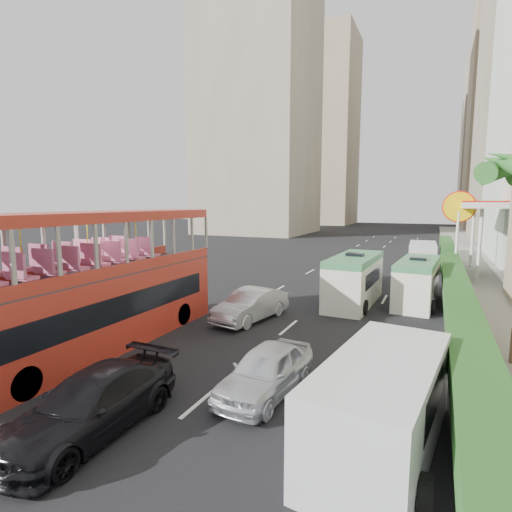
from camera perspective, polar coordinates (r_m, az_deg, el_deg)
The scene contains 18 objects.
ground_plane at distance 13.17m, azimuth -1.24°, elevation -16.49°, with size 200.00×200.00×0.00m, color black.
double_decker_bus at distance 15.84m, azimuth -21.30°, elevation -3.27°, with size 2.50×11.00×5.06m, color #AF2C1E.
car_silver_lane_a at distance 18.65m, azimuth -0.74°, elevation -9.14°, with size 1.50×4.31×1.42m, color silver.
car_silver_lane_b at distance 12.02m, azimuth 1.46°, elevation -18.97°, with size 1.60×3.97×1.35m, color silver.
car_black at distance 11.04m, azimuth -22.20°, elevation -22.15°, with size 1.94×4.78×1.39m, color black.
van_asset at distance 27.54m, azimuth 14.60°, elevation -3.88°, with size 2.11×4.58×1.27m, color silver.
minibus_near at distance 21.90m, azimuth 13.85°, elevation -3.34°, with size 1.95×5.85×2.59m, color silver.
minibus_far at distance 22.91m, azimuth 22.03°, elevation -3.47°, with size 1.79×5.37×2.38m, color silver.
panel_van_near at distance 9.63m, azimuth 17.57°, elevation -19.57°, with size 2.07×5.18×2.07m, color silver.
panel_van_far at distance 36.09m, azimuth 22.68°, elevation 0.12°, with size 2.05×5.13×2.05m, color silver.
sidewalk at distance 36.44m, azimuth 29.96°, elevation -1.74°, with size 6.00×120.00×0.18m, color #99968C.
kerb_wall at distance 25.31m, azimuth 26.14°, elevation -3.86°, with size 0.30×44.00×1.00m, color silver.
hedge at distance 25.17m, azimuth 26.25°, elevation -1.96°, with size 1.10×44.00×0.70m, color #2D6626.
shell_station at distance 34.29m, azimuth 32.24°, elevation 2.06°, with size 6.50×8.00×5.50m, color silver.
tower_far_a at distance 95.06m, azimuth 32.43°, elevation 16.56°, with size 14.00×14.00×44.00m, color tan.
tower_far_b at distance 116.38m, azimuth 30.81°, elevation 13.81°, with size 14.00×14.00×40.00m, color tan.
tower_left_a at distance 74.92m, azimuth 0.33°, elevation 23.62°, with size 18.00×18.00×52.00m, color tan.
tower_left_b at distance 105.92m, azimuth 9.43°, elevation 17.13°, with size 16.00×16.00×46.00m, color tan.
Camera 1 is at (5.18, -10.85, 5.39)m, focal length 28.00 mm.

